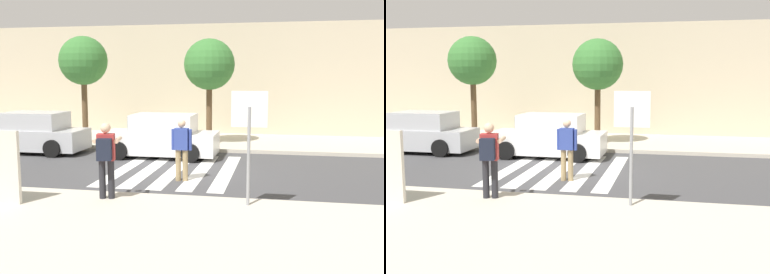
# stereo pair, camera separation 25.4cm
# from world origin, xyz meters

# --- Properties ---
(ground_plane) EXTENTS (120.00, 120.00, 0.00)m
(ground_plane) POSITION_xyz_m (0.00, 0.00, 0.00)
(ground_plane) COLOR #424244
(sidewalk_near) EXTENTS (60.00, 6.00, 0.14)m
(sidewalk_near) POSITION_xyz_m (0.00, -6.20, 0.07)
(sidewalk_near) COLOR beige
(sidewalk_near) RESTS_ON ground
(sidewalk_far) EXTENTS (60.00, 4.80, 0.14)m
(sidewalk_far) POSITION_xyz_m (0.00, 6.00, 0.07)
(sidewalk_far) COLOR beige
(sidewalk_far) RESTS_ON ground
(building_facade_far) EXTENTS (56.00, 4.00, 5.38)m
(building_facade_far) POSITION_xyz_m (0.00, 10.40, 2.69)
(building_facade_far) COLOR beige
(building_facade_far) RESTS_ON ground
(crosswalk_stripe_0) EXTENTS (0.44, 5.20, 0.01)m
(crosswalk_stripe_0) POSITION_xyz_m (-1.60, 0.20, 0.00)
(crosswalk_stripe_0) COLOR silver
(crosswalk_stripe_0) RESTS_ON ground
(crosswalk_stripe_1) EXTENTS (0.44, 5.20, 0.01)m
(crosswalk_stripe_1) POSITION_xyz_m (-0.80, 0.20, 0.00)
(crosswalk_stripe_1) COLOR silver
(crosswalk_stripe_1) RESTS_ON ground
(crosswalk_stripe_2) EXTENTS (0.44, 5.20, 0.01)m
(crosswalk_stripe_2) POSITION_xyz_m (0.00, 0.20, 0.00)
(crosswalk_stripe_2) COLOR silver
(crosswalk_stripe_2) RESTS_ON ground
(crosswalk_stripe_3) EXTENTS (0.44, 5.20, 0.01)m
(crosswalk_stripe_3) POSITION_xyz_m (0.80, 0.20, 0.00)
(crosswalk_stripe_3) COLOR silver
(crosswalk_stripe_3) RESTS_ON ground
(crosswalk_stripe_4) EXTENTS (0.44, 5.20, 0.01)m
(crosswalk_stripe_4) POSITION_xyz_m (1.60, 0.20, 0.00)
(crosswalk_stripe_4) COLOR silver
(crosswalk_stripe_4) RESTS_ON ground
(stop_sign) EXTENTS (0.76, 0.08, 2.45)m
(stop_sign) POSITION_xyz_m (2.51, -3.72, 1.92)
(stop_sign) COLOR gray
(stop_sign) RESTS_ON sidewalk_near
(photographer_with_backpack) EXTENTS (0.68, 0.91, 1.72)m
(photographer_with_backpack) POSITION_xyz_m (-0.66, -3.82, 1.17)
(photographer_with_backpack) COLOR #232328
(photographer_with_backpack) RESTS_ON sidewalk_near
(pedestrian_crossing) EXTENTS (0.58, 0.24, 1.72)m
(pedestrian_crossing) POSITION_xyz_m (0.50, -1.21, 0.97)
(pedestrian_crossing) COLOR tan
(pedestrian_crossing) RESTS_ON ground
(parked_car_silver) EXTENTS (4.10, 1.92, 1.55)m
(parked_car_silver) POSITION_xyz_m (-6.05, 2.30, 0.73)
(parked_car_silver) COLOR #B7BABF
(parked_car_silver) RESTS_ON ground
(parked_car_white) EXTENTS (4.10, 1.92, 1.55)m
(parked_car_white) POSITION_xyz_m (-1.01, 2.30, 0.73)
(parked_car_white) COLOR white
(parked_car_white) RESTS_ON ground
(street_tree_west) EXTENTS (2.02, 2.02, 4.40)m
(street_tree_west) POSITION_xyz_m (-4.90, 4.49, 3.50)
(street_tree_west) COLOR brown
(street_tree_west) RESTS_ON sidewalk_far
(street_tree_center) EXTENTS (2.05, 2.05, 4.25)m
(street_tree_center) POSITION_xyz_m (0.34, 4.81, 3.33)
(street_tree_center) COLOR brown
(street_tree_center) RESTS_ON sidewalk_far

